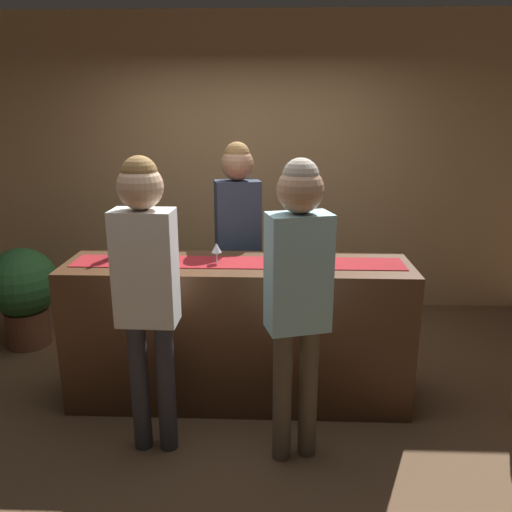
{
  "coord_description": "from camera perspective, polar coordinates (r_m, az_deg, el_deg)",
  "views": [
    {
      "loc": [
        0.25,
        -3.29,
        2.03
      ],
      "look_at": [
        0.12,
        0.0,
        1.06
      ],
      "focal_mm": 35.84,
      "sensor_mm": 36.0,
      "label": 1
    }
  ],
  "objects": [
    {
      "name": "customer_browsing",
      "position": [
        2.93,
        -12.19,
        -2.18
      ],
      "size": [
        0.35,
        0.25,
        1.78
      ],
      "rotation": [
        0.0,
        0.0,
        -0.03
      ],
      "color": "#33333D",
      "rests_on": "ground"
    },
    {
      "name": "wine_bottle_clear",
      "position": [
        3.48,
        -11.94,
        0.97
      ],
      "size": [
        0.07,
        0.07,
        0.3
      ],
      "color": "#B2C6C1",
      "rests_on": "bar_counter"
    },
    {
      "name": "bar_counter",
      "position": [
        3.63,
        -1.98,
        -8.44
      ],
      "size": [
        2.34,
        0.6,
        1.01
      ],
      "primitive_type": "cube",
      "color": "#472B19",
      "rests_on": "ground"
    },
    {
      "name": "bartender",
      "position": [
        3.99,
        -2.04,
        3.05
      ],
      "size": [
        0.38,
        0.27,
        1.78
      ],
      "rotation": [
        0.0,
        0.0,
        3.38
      ],
      "color": "#26262B",
      "rests_on": "ground"
    },
    {
      "name": "wine_bottle_green",
      "position": [
        3.66,
        -15.62,
        1.48
      ],
      "size": [
        0.07,
        0.07,
        0.3
      ],
      "color": "#194723",
      "rests_on": "bar_counter"
    },
    {
      "name": "customer_sipping",
      "position": [
        2.8,
        4.72,
        -2.79
      ],
      "size": [
        0.38,
        0.29,
        1.78
      ],
      "rotation": [
        0.0,
        0.0,
        0.28
      ],
      "color": "brown",
      "rests_on": "ground"
    },
    {
      "name": "back_wall",
      "position": [
        5.23,
        -0.59,
        9.97
      ],
      "size": [
        6.0,
        0.12,
        2.9
      ],
      "primitive_type": "cube",
      "color": "tan",
      "rests_on": "ground"
    },
    {
      "name": "wine_glass_mid_counter",
      "position": [
        3.41,
        -4.44,
        0.83
      ],
      "size": [
        0.07,
        0.07,
        0.14
      ],
      "color": "silver",
      "rests_on": "bar_counter"
    },
    {
      "name": "wine_bottle_amber",
      "position": [
        3.36,
        3.4,
        0.74
      ],
      "size": [
        0.07,
        0.07,
        0.3
      ],
      "color": "brown",
      "rests_on": "bar_counter"
    },
    {
      "name": "potted_plant_tall",
      "position": [
        4.85,
        -24.55,
        -3.5
      ],
      "size": [
        0.6,
        0.6,
        0.88
      ],
      "color": "brown",
      "rests_on": "ground"
    },
    {
      "name": "counter_runner_cloth",
      "position": [
        3.45,
        -2.06,
        -0.73
      ],
      "size": [
        2.23,
        0.28,
        0.01
      ],
      "primitive_type": "cube",
      "color": "maroon",
      "rests_on": "bar_counter"
    },
    {
      "name": "ground_plane",
      "position": [
        3.87,
        -1.9,
        -15.27
      ],
      "size": [
        10.0,
        10.0,
        0.0
      ],
      "primitive_type": "plane",
      "color": "brown"
    },
    {
      "name": "wine_glass_near_customer",
      "position": [
        3.38,
        8.22,
        0.56
      ],
      "size": [
        0.07,
        0.07,
        0.14
      ],
      "color": "silver",
      "rests_on": "bar_counter"
    }
  ]
}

